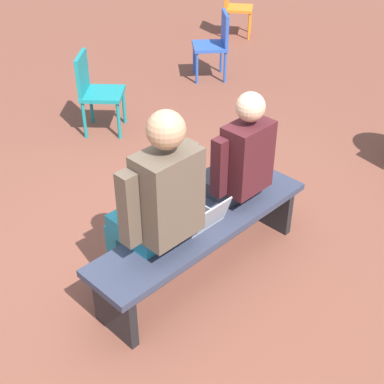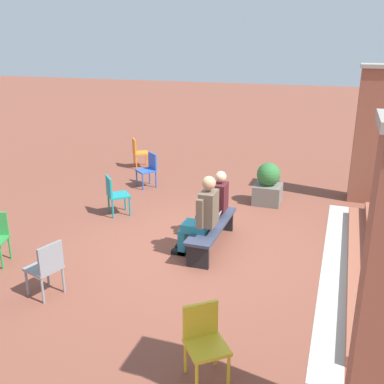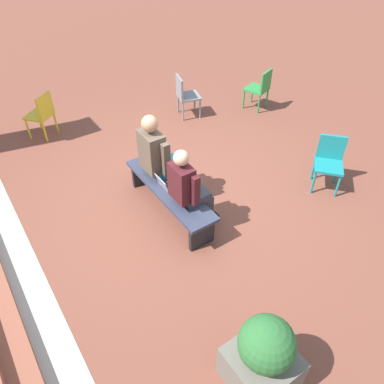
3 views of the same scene
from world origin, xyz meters
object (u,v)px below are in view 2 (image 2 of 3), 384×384
Objects in this scene: plastic_chair_foreground at (115,193)px; plastic_chair_by_pillar at (47,266)px; person_adult at (202,214)px; plastic_chair_near_bench_right at (138,151)px; plastic_chair_near_bench_left at (204,338)px; plastic_chair_far_left at (149,168)px; laptop at (212,222)px; planter at (268,185)px; person_student at (215,203)px; bench at (212,229)px.

plastic_chair_foreground and plastic_chair_by_pillar have the same top height.
plastic_chair_near_bench_right is (-4.68, -3.38, -0.27)m from person_adult.
plastic_chair_near_bench_right is 1.00× the size of plastic_chair_near_bench_left.
person_adult reaches higher than plastic_chair_far_left.
plastic_chair_foreground reaches higher than laptop.
plastic_chair_far_left is 1.79m from plastic_chair_near_bench_right.
plastic_chair_far_left is at bearing 33.50° from plastic_chair_near_bench_right.
planter is (-4.83, 2.32, -0.04)m from plastic_chair_by_pillar.
planter is at bearing -177.25° from plastic_chair_near_bench_left.
plastic_chair_foreground is at bearing -110.02° from laptop.
person_adult is 4.46× the size of laptop.
plastic_chair_foreground is at bearing -141.14° from plastic_chair_near_bench_left.
planter reaches higher than plastic_chair_near_bench_right.
person_student is 2.25m from planter.
bench is at bearing 9.30° from person_student.
plastic_chair_near_bench_left is 1.00× the size of plastic_chair_by_pillar.
bench is at bearing 70.31° from plastic_chair_foreground.
plastic_chair_by_pillar is at bearing -37.85° from bench.
person_student is at bearing 179.44° from person_adult.
laptop is 3.77m from plastic_chair_far_left.
laptop is (-0.34, 0.08, -0.25)m from person_adult.
plastic_chair_near_bench_right is 4.38m from planter.
bench is at bearing 38.65° from plastic_chair_near_bench_right.
plastic_chair_near_bench_left is at bearing 18.07° from person_adult.
planter is (-2.15, 0.62, -0.26)m from person_student.
laptop is 2.62m from planter.
planter reaches higher than plastic_chair_by_pillar.
bench is 5.62× the size of laptop.
plastic_chair_foreground is at bearing -109.69° from bench.
plastic_chair_near_bench_right is (-1.50, -0.99, 0.00)m from plastic_chair_far_left.
person_student is (-0.40, -0.06, 0.35)m from bench.
laptop is at bearing -165.24° from plastic_chair_near_bench_left.
planter is (1.77, 4.01, -0.04)m from plastic_chair_near_bench_right.
plastic_chair_by_pillar is at bearing 10.57° from plastic_chair_foreground.
plastic_chair_foreground is 3.37m from planter.
person_adult reaches higher than plastic_chair_near_bench_right.
person_student is 1.38× the size of planter.
plastic_chair_near_bench_left is (3.08, 0.81, -0.02)m from laptop.
plastic_chair_by_pillar reaches higher than bench.
person_adult is 2.90m from plastic_chair_near_bench_left.
laptop is at bearing 165.89° from person_adult.
person_adult is 1.70× the size of plastic_chair_foreground.
laptop is 0.38× the size of plastic_chair_far_left.
plastic_chair_near_bench_left is 0.89× the size of planter.
planter reaches higher than plastic_chair_foreground.
person_student reaches higher than bench.
plastic_chair_near_bench_right is 3.65m from plastic_chair_foreground.
person_adult reaches higher than plastic_chair_by_pillar.
planter reaches higher than plastic_chair_far_left.
plastic_chair_near_bench_right is (-4.34, -3.47, -0.02)m from laptop.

